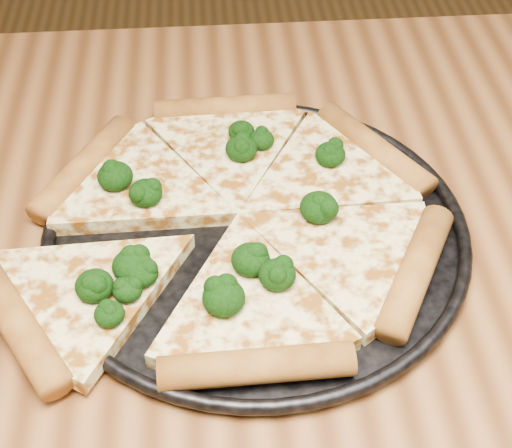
{
  "coord_description": "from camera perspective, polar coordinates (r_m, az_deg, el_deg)",
  "views": [
    {
      "loc": [
        -0.09,
        -0.4,
        1.23
      ],
      "look_at": [
        -0.05,
        0.08,
        0.77
      ],
      "focal_mm": 53.8,
      "sensor_mm": 36.0,
      "label": 1
    }
  ],
  "objects": [
    {
      "name": "pizza_pan",
      "position": [
        0.67,
        0.0,
        -0.5
      ],
      "size": [
        0.37,
        0.37,
        0.02
      ],
      "color": "black",
      "rests_on": "dining_table"
    },
    {
      "name": "pizza",
      "position": [
        0.67,
        -1.88,
        0.38
      ],
      "size": [
        0.41,
        0.36,
        0.03
      ],
      "rotation": [
        0.0,
        0.0,
        0.02
      ],
      "color": "#E6D78C",
      "rests_on": "pizza_pan"
    },
    {
      "name": "broccoli_florets",
      "position": [
        0.65,
        -3.72,
        -0.04
      ],
      "size": [
        0.24,
        0.24,
        0.03
      ],
      "color": "black",
      "rests_on": "pizza"
    },
    {
      "name": "dining_table",
      "position": [
        0.7,
        4.68,
        -10.61
      ],
      "size": [
        1.2,
        0.9,
        0.75
      ],
      "color": "brown",
      "rests_on": "ground"
    }
  ]
}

